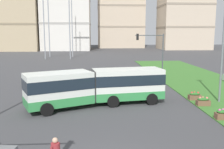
# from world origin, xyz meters

# --- Properties ---
(articulated_bus) EXTENTS (11.93, 5.77, 3.00)m
(articulated_bus) POSITION_xyz_m (-0.58, 10.73, 1.65)
(articulated_bus) COLOR silver
(articulated_bus) RESTS_ON ground
(car_navy_sedan) EXTENTS (4.41, 2.04, 1.58)m
(car_navy_sedan) POSITION_xyz_m (-6.04, 19.52, 0.75)
(car_navy_sedan) COLOR #19234C
(car_navy_sedan) RESTS_ON ground
(flower_planter_2) EXTENTS (1.10, 0.56, 0.74)m
(flower_planter_2) POSITION_xyz_m (8.33, 6.46, 0.43)
(flower_planter_2) COLOR brown
(flower_planter_2) RESTS_ON grass_median
(flower_planter_3) EXTENTS (1.10, 0.56, 0.74)m
(flower_planter_3) POSITION_xyz_m (8.33, 9.90, 0.43)
(flower_planter_3) COLOR brown
(flower_planter_3) RESTS_ON grass_median
(flower_planter_4) EXTENTS (1.10, 0.56, 0.74)m
(flower_planter_4) POSITION_xyz_m (8.33, 11.77, 0.43)
(flower_planter_4) COLOR brown
(flower_planter_4) RESTS_ON grass_median
(traffic_light_far_right) EXTENTS (3.71, 0.28, 6.05)m
(traffic_light_far_right) POSITION_xyz_m (6.74, 22.00, 4.15)
(traffic_light_far_right) COLOR #474C51
(traffic_light_far_right) RESTS_ON ground
(streetlight_median) EXTENTS (0.70, 0.28, 9.17)m
(streetlight_median) POSITION_xyz_m (10.23, 10.94, 5.03)
(streetlight_median) COLOR slate
(streetlight_median) RESTS_ON ground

